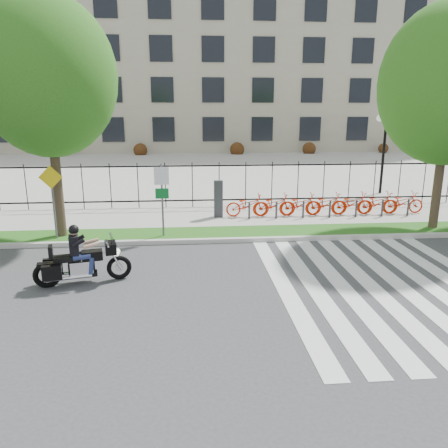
{
  "coord_description": "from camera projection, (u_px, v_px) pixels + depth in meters",
  "views": [
    {
      "loc": [
        -0.21,
        -10.13,
        4.4
      ],
      "look_at": [
        0.9,
        3.0,
        0.94
      ],
      "focal_mm": 35.0,
      "sensor_mm": 36.0,
      "label": 1
    }
  ],
  "objects": [
    {
      "name": "street_tree_1",
      "position": [
        47.0,
        77.0,
        13.92
      ],
      "size": [
        4.46,
        4.46,
        7.84
      ],
      "color": "#38271E",
      "rests_on": "grass_verge"
    },
    {
      "name": "crosswalk_stripes",
      "position": [
        385.0,
        285.0,
        11.29
      ],
      "size": [
        5.7,
        8.0,
        0.01
      ],
      "primitive_type": null,
      "color": "silver",
      "rests_on": "ground"
    },
    {
      "name": "ground",
      "position": [
        198.0,
        291.0,
        10.9
      ],
      "size": [
        120.0,
        120.0,
        0.0
      ],
      "primitive_type": "plane",
      "color": "#38383B",
      "rests_on": "ground"
    },
    {
      "name": "plaza",
      "position": [
        190.0,
        166.0,
        34.98
      ],
      "size": [
        80.0,
        34.0,
        0.1
      ],
      "primitive_type": "cube",
      "color": "#99968F",
      "rests_on": "ground"
    },
    {
      "name": "lamp_post_right",
      "position": [
        385.0,
        134.0,
        22.46
      ],
      "size": [
        1.06,
        0.7,
        4.25
      ],
      "color": "black",
      "rests_on": "ground"
    },
    {
      "name": "curb",
      "position": [
        195.0,
        241.0,
        14.83
      ],
      "size": [
        60.0,
        0.2,
        0.15
      ],
      "primitive_type": "cube",
      "color": "#B8B6AD",
      "rests_on": "ground"
    },
    {
      "name": "iron_fence",
      "position": [
        192.0,
        185.0,
        19.48
      ],
      "size": [
        30.0,
        0.06,
        2.0
      ],
      "primitive_type": null,
      "color": "black",
      "rests_on": "sidewalk"
    },
    {
      "name": "sign_pole_warning",
      "position": [
        52.0,
        192.0,
        14.49
      ],
      "size": [
        0.78,
        0.09,
        2.49
      ],
      "color": "#59595B",
      "rests_on": "grass_verge"
    },
    {
      "name": "office_building",
      "position": [
        187.0,
        61.0,
        51.67
      ],
      "size": [
        60.0,
        21.9,
        20.15
      ],
      "color": "gray",
      "rests_on": "ground"
    },
    {
      "name": "motorcycle_rider",
      "position": [
        82.0,
        260.0,
        11.28
      ],
      "size": [
        2.44,
        1.03,
        1.91
      ],
      "color": "black",
      "rests_on": "ground"
    },
    {
      "name": "sidewalk",
      "position": [
        193.0,
        218.0,
        18.06
      ],
      "size": [
        60.0,
        3.5,
        0.15
      ],
      "primitive_type": "cube",
      "color": "#99968F",
      "rests_on": "ground"
    },
    {
      "name": "grass_verge",
      "position": [
        195.0,
        234.0,
        15.65
      ],
      "size": [
        60.0,
        1.5,
        0.15
      ],
      "primitive_type": "cube",
      "color": "#225A16",
      "rests_on": "ground"
    },
    {
      "name": "sign_pole_regulatory",
      "position": [
        162.0,
        191.0,
        14.78
      ],
      "size": [
        0.5,
        0.09,
        2.5
      ],
      "color": "#59595B",
      "rests_on": "grass_verge"
    },
    {
      "name": "bike_share_station",
      "position": [
        324.0,
        204.0,
        18.12
      ],
      "size": [
        8.86,
        0.85,
        1.5
      ],
      "color": "#2D2D33",
      "rests_on": "sidewalk"
    }
  ]
}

